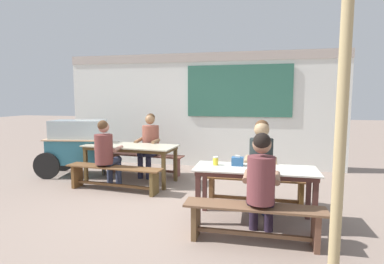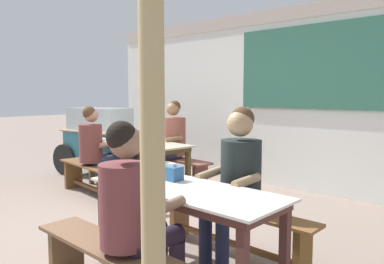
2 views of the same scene
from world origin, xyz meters
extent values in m
plane|color=gray|center=(0.00, 0.00, 0.00)|extent=(40.00, 40.00, 0.00)
cube|color=white|center=(0.00, 2.72, 1.23)|extent=(6.55, 0.12, 2.46)
cube|color=#316754|center=(0.91, 2.63, 1.78)|extent=(2.35, 0.03, 1.16)
cube|color=#BAABA1|center=(0.00, 2.74, 2.56)|extent=(6.55, 0.20, 0.20)
cube|color=#BBB69C|center=(-1.04, 1.05, 0.71)|extent=(1.84, 0.87, 0.02)
cube|color=brown|center=(-1.04, 1.05, 0.67)|extent=(1.76, 0.81, 0.06)
cube|color=brown|center=(-0.21, 1.27, 0.32)|extent=(0.07, 0.07, 0.64)
cube|color=brown|center=(-0.26, 0.68, 0.32)|extent=(0.07, 0.07, 0.64)
cube|color=brown|center=(-1.82, 1.42, 0.32)|extent=(0.07, 0.07, 0.64)
cube|color=brown|center=(-1.88, 0.83, 0.32)|extent=(0.07, 0.07, 0.64)
cube|color=silver|center=(1.33, -0.40, 0.71)|extent=(1.57, 0.62, 0.02)
cube|color=#532E29|center=(1.33, -0.40, 0.67)|extent=(1.49, 0.56, 0.06)
cube|color=#532E29|center=(2.03, -0.15, 0.32)|extent=(0.06, 0.06, 0.64)
cube|color=#532E29|center=(2.03, -0.64, 0.32)|extent=(0.06, 0.06, 0.64)
cube|color=#532E29|center=(0.62, -0.15, 0.32)|extent=(0.06, 0.06, 0.64)
cube|color=#532E29|center=(0.62, -0.64, 0.32)|extent=(0.06, 0.06, 0.64)
cube|color=brown|center=(-0.99, 1.65, 0.42)|extent=(1.70, 0.45, 0.03)
cube|color=brown|center=(-0.27, 1.58, 0.20)|extent=(0.08, 0.26, 0.40)
cube|color=brown|center=(-1.70, 1.72, 0.20)|extent=(0.08, 0.26, 0.40)
cube|color=brown|center=(-0.99, 1.65, 0.10)|extent=(1.40, 0.17, 0.04)
cube|color=brown|center=(-1.10, 0.44, 0.42)|extent=(1.80, 0.47, 0.02)
cube|color=brown|center=(-0.33, 0.37, 0.20)|extent=(0.08, 0.26, 0.41)
cube|color=brown|center=(-1.86, 0.51, 0.20)|extent=(0.08, 0.26, 0.41)
cube|color=brown|center=(-1.10, 0.44, 0.10)|extent=(1.50, 0.18, 0.04)
cube|color=brown|center=(1.33, 0.21, 0.42)|extent=(1.56, 0.26, 0.02)
cube|color=brown|center=(1.99, 0.21, 0.20)|extent=(0.06, 0.22, 0.41)
cube|color=brown|center=(0.67, 0.22, 0.20)|extent=(0.06, 0.22, 0.41)
cube|color=brown|center=(1.33, 0.21, 0.10)|extent=(1.28, 0.05, 0.04)
cube|color=brown|center=(1.32, -1.00, 0.42)|extent=(1.56, 0.31, 0.03)
cube|color=brown|center=(1.98, -1.01, 0.20)|extent=(0.06, 0.26, 0.41)
cube|color=brown|center=(0.66, -1.00, 0.20)|extent=(0.06, 0.26, 0.41)
cube|color=brown|center=(1.32, -1.00, 0.10)|extent=(1.28, 0.05, 0.04)
cube|color=teal|center=(-2.31, 1.29, 0.52)|extent=(1.25, 0.82, 0.50)
cube|color=silver|center=(-2.31, 1.29, 0.97)|extent=(1.13, 0.73, 0.40)
cube|color=tan|center=(-2.31, 1.29, 0.78)|extent=(1.34, 0.91, 0.02)
cylinder|color=black|center=(-2.89, 1.54, 0.27)|extent=(0.54, 0.14, 0.54)
cylinder|color=black|center=(-2.77, 0.86, 0.27)|extent=(0.54, 0.14, 0.54)
cylinder|color=#333333|center=(-1.79, 1.37, 0.13)|extent=(0.05, 0.05, 0.27)
cylinder|color=#3F3F3F|center=(-1.55, 1.41, 0.67)|extent=(0.14, 0.63, 0.04)
cylinder|color=#323A53|center=(-1.19, 0.81, 0.22)|extent=(0.11, 0.11, 0.43)
cylinder|color=#323A53|center=(-1.37, 0.81, 0.22)|extent=(0.11, 0.11, 0.43)
cylinder|color=#323A53|center=(-1.19, 0.63, 0.48)|extent=(0.14, 0.39, 0.13)
cylinder|color=#323A53|center=(-1.37, 0.63, 0.48)|extent=(0.14, 0.39, 0.13)
cylinder|color=brown|center=(-1.28, 0.46, 0.73)|extent=(0.31, 0.31, 0.52)
sphere|color=#AE7867|center=(-1.28, 0.48, 1.12)|extent=(0.19, 0.19, 0.19)
sphere|color=#4C331E|center=(-1.28, 0.45, 1.15)|extent=(0.18, 0.18, 0.18)
cylinder|color=#AE7867|center=(-1.10, 0.63, 0.72)|extent=(0.08, 0.30, 0.09)
cylinder|color=#AE7867|center=(-1.46, 0.64, 0.72)|extent=(0.08, 0.31, 0.09)
cylinder|color=#2C2D48|center=(-0.96, 1.33, 0.22)|extent=(0.11, 0.11, 0.43)
cylinder|color=#2C2D48|center=(-0.78, 1.31, 0.22)|extent=(0.11, 0.11, 0.43)
cylinder|color=#2C2D48|center=(-0.95, 1.49, 0.48)|extent=(0.16, 0.37, 0.13)
cylinder|color=#2C2D48|center=(-0.77, 1.47, 0.48)|extent=(0.16, 0.37, 0.13)
cylinder|color=brown|center=(-0.84, 1.64, 0.76)|extent=(0.35, 0.35, 0.58)
sphere|color=#976C48|center=(-0.85, 1.62, 1.18)|extent=(0.20, 0.20, 0.20)
sphere|color=#4C331E|center=(-0.84, 1.65, 1.21)|extent=(0.18, 0.18, 0.18)
cylinder|color=#976C48|center=(-1.05, 1.48, 0.75)|extent=(0.10, 0.31, 0.11)
cylinder|color=#976C48|center=(-0.67, 1.44, 0.75)|extent=(0.10, 0.31, 0.08)
cylinder|color=#271C2E|center=(1.50, -0.65, 0.22)|extent=(0.11, 0.11, 0.43)
cylinder|color=#271C2E|center=(1.32, -0.64, 0.22)|extent=(0.11, 0.11, 0.43)
cylinder|color=#271C2E|center=(1.49, -0.83, 0.48)|extent=(0.15, 0.40, 0.13)
cylinder|color=#271C2E|center=(1.31, -0.82, 0.48)|extent=(0.15, 0.40, 0.13)
cylinder|color=brown|center=(1.40, -1.00, 0.73)|extent=(0.30, 0.30, 0.52)
sphere|color=#8E674F|center=(1.40, -0.98, 1.12)|extent=(0.21, 0.21, 0.21)
sphere|color=black|center=(1.39, -1.01, 1.16)|extent=(0.19, 0.19, 0.19)
cylinder|color=#8E674F|center=(1.58, -0.83, 0.72)|extent=(0.09, 0.31, 0.10)
cylinder|color=#8E674F|center=(1.23, -0.81, 0.72)|extent=(0.09, 0.31, 0.11)
cylinder|color=#282E4E|center=(1.30, -0.13, 0.22)|extent=(0.11, 0.11, 0.43)
cylinder|color=#282E4E|center=(1.48, -0.13, 0.22)|extent=(0.11, 0.11, 0.43)
cylinder|color=#282E4E|center=(1.31, 0.05, 0.48)|extent=(0.14, 0.38, 0.13)
cylinder|color=#282E4E|center=(1.49, 0.04, 0.48)|extent=(0.14, 0.38, 0.13)
cylinder|color=#1F2727|center=(1.41, 0.21, 0.75)|extent=(0.34, 0.34, 0.55)
sphere|color=tan|center=(1.40, 0.19, 1.17)|extent=(0.22, 0.22, 0.22)
sphere|color=#4C331E|center=(1.41, 0.22, 1.21)|extent=(0.20, 0.20, 0.20)
cylinder|color=tan|center=(1.21, 0.04, 0.74)|extent=(0.08, 0.31, 0.10)
cylinder|color=tan|center=(1.59, 0.02, 0.74)|extent=(0.08, 0.31, 0.09)
cube|color=#2C5C90|center=(1.09, -0.30, 0.78)|extent=(0.15, 0.12, 0.11)
cube|color=white|center=(1.09, -0.30, 0.85)|extent=(0.06, 0.04, 0.02)
cylinder|color=yellow|center=(0.80, -0.33, 0.77)|extent=(0.07, 0.07, 0.10)
cylinder|color=white|center=(0.80, -0.33, 0.83)|extent=(0.06, 0.06, 0.02)
cylinder|color=tan|center=(2.09, -1.37, 1.27)|extent=(0.10, 0.10, 2.54)
camera|label=1|loc=(1.35, -4.34, 1.63)|focal=28.38mm
camera|label=2|loc=(3.24, -2.39, 1.42)|focal=35.45mm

